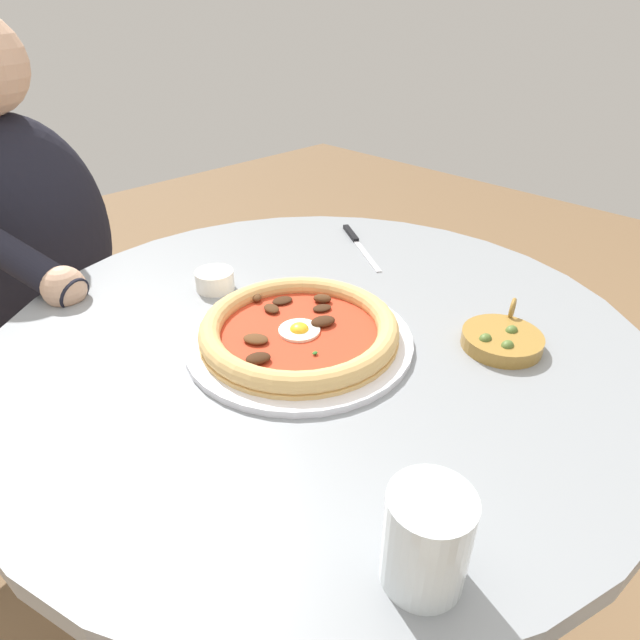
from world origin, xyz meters
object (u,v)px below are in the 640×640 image
object	(u,v)px
pizza_on_plate	(299,332)
ramekin_capers	(215,279)
dining_table	(319,414)
steak_knife	(356,240)
diner_person	(53,325)
olive_pan	(502,339)
water_glass	(426,543)
cafe_chair_diner	(15,304)

from	to	relation	value
pizza_on_plate	ramekin_capers	size ratio (longest dim) A/B	5.01
dining_table	steak_knife	size ratio (longest dim) A/B	4.92
pizza_on_plate	diner_person	xyz separation A→B (m)	(0.13, -0.69, -0.24)
dining_table	pizza_on_plate	world-z (taller)	pizza_on_plate
olive_pan	water_glass	bearing A→B (deg)	19.49
ramekin_capers	water_glass	bearing A→B (deg)	72.11
steak_knife	olive_pan	world-z (taller)	olive_pan
water_glass	diner_person	bearing A→B (deg)	-92.10
ramekin_capers	olive_pan	bearing A→B (deg)	113.62
dining_table	cafe_chair_diner	xyz separation A→B (m)	(0.21, -0.82, -0.05)
steak_knife	ramekin_capers	distance (m)	0.32
dining_table	steak_knife	distance (m)	0.37
pizza_on_plate	diner_person	size ratio (longest dim) A/B	0.28
ramekin_capers	olive_pan	xyz separation A→B (m)	(-0.18, 0.42, -0.01)
pizza_on_plate	ramekin_capers	world-z (taller)	pizza_on_plate
water_glass	olive_pan	distance (m)	0.38
dining_table	cafe_chair_diner	size ratio (longest dim) A/B	1.12
water_glass	ramekin_capers	world-z (taller)	water_glass
steak_knife	dining_table	bearing A→B (deg)	32.68
olive_pan	cafe_chair_diner	xyz separation A→B (m)	(0.36, -1.03, -0.22)
ramekin_capers	diner_person	bearing A→B (deg)	-73.45
dining_table	olive_pan	world-z (taller)	olive_pan
diner_person	ramekin_capers	bearing A→B (deg)	106.55
pizza_on_plate	dining_table	bearing A→B (deg)	-172.78
diner_person	cafe_chair_diner	size ratio (longest dim) A/B	1.35
dining_table	olive_pan	distance (m)	0.31
ramekin_capers	cafe_chair_diner	size ratio (longest dim) A/B	0.08
pizza_on_plate	water_glass	world-z (taller)	water_glass
olive_pan	cafe_chair_diner	bearing A→B (deg)	-70.89
pizza_on_plate	cafe_chair_diner	distance (m)	0.87
dining_table	water_glass	bearing A→B (deg)	58.08
diner_person	cafe_chair_diner	distance (m)	0.14
pizza_on_plate	olive_pan	distance (m)	0.28
olive_pan	cafe_chair_diner	distance (m)	1.11
ramekin_capers	dining_table	bearing A→B (deg)	98.81
water_glass	diner_person	world-z (taller)	diner_person
pizza_on_plate	diner_person	world-z (taller)	diner_person
pizza_on_plate	steak_knife	xyz separation A→B (m)	(-0.32, -0.19, -0.02)
pizza_on_plate	cafe_chair_diner	size ratio (longest dim) A/B	0.38
cafe_chair_diner	water_glass	bearing A→B (deg)	89.75
steak_knife	olive_pan	distance (m)	0.41
steak_knife	cafe_chair_diner	size ratio (longest dim) A/B	0.23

